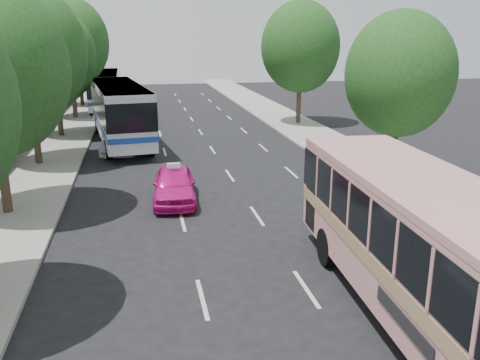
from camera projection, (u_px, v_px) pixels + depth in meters
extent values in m
plane|color=black|center=(255.00, 261.00, 15.77)|extent=(120.00, 120.00, 0.00)
cube|color=#9E998E|center=(59.00, 142.00, 33.00)|extent=(4.00, 90.00, 0.15)
cube|color=#9E998E|center=(308.00, 133.00, 36.21)|extent=(4.00, 90.00, 0.12)
cube|color=#9E998E|center=(28.00, 130.00, 32.44)|extent=(0.30, 90.00, 1.50)
cylinder|color=#38281E|center=(3.00, 170.00, 19.33)|extent=(0.36, 0.36, 3.61)
cylinder|color=#38281E|center=(36.00, 131.00, 26.81)|extent=(0.36, 0.36, 3.80)
ellipsoid|color=#1C4619|center=(27.00, 53.00, 25.71)|extent=(6.00, 6.00, 6.90)
sphere|color=#1C4619|center=(31.00, 28.00, 25.17)|extent=(3.90, 3.90, 3.90)
cylinder|color=#38281E|center=(59.00, 112.00, 34.41)|extent=(0.36, 0.36, 3.50)
ellipsoid|color=#1C4619|center=(54.00, 56.00, 33.39)|extent=(5.52, 5.52, 6.35)
sphere|color=#1C4619|center=(58.00, 39.00, 32.88)|extent=(3.59, 3.59, 3.59)
cylinder|color=#38281E|center=(74.00, 95.00, 41.90)|extent=(0.36, 0.36, 3.99)
ellipsoid|color=#1C4619|center=(69.00, 42.00, 40.74)|extent=(6.30, 6.30, 7.24)
sphere|color=#1C4619|center=(72.00, 26.00, 40.19)|extent=(4.09, 4.09, 4.09)
cylinder|color=#38281E|center=(81.00, 87.00, 49.44)|extent=(0.36, 0.36, 3.72)
ellipsoid|color=#1C4619|center=(77.00, 46.00, 48.36)|extent=(5.88, 5.88, 6.76)
sphere|color=#1C4619|center=(80.00, 33.00, 47.83)|extent=(3.82, 3.82, 3.82)
cylinder|color=#38281E|center=(394.00, 146.00, 24.51)|extent=(0.36, 0.36, 3.23)
ellipsoid|color=#1C4619|center=(400.00, 74.00, 23.57)|extent=(5.10, 5.10, 5.87)
sphere|color=#1C4619|center=(413.00, 52.00, 23.08)|extent=(3.32, 3.31, 3.31)
cylinder|color=#38281E|center=(299.00, 100.00, 39.57)|extent=(0.36, 0.36, 3.80)
ellipsoid|color=#1C4619|center=(300.00, 47.00, 38.46)|extent=(6.00, 6.00, 6.90)
sphere|color=#1C4619|center=(307.00, 30.00, 37.93)|extent=(3.90, 3.90, 3.90)
cube|color=#D3888C|center=(424.00, 242.00, 12.03)|extent=(3.30, 11.18, 2.96)
cube|color=#9E7A59|center=(422.00, 255.00, 12.13)|extent=(3.34, 11.20, 0.39)
cube|color=black|center=(426.00, 220.00, 11.89)|extent=(3.35, 11.21, 1.22)
cube|color=#D3888C|center=(430.00, 186.00, 11.65)|extent=(3.32, 11.20, 0.18)
cylinder|color=black|center=(327.00, 247.00, 15.42)|extent=(0.39, 1.16, 1.15)
cylinder|color=black|center=(404.00, 242.00, 15.77)|extent=(0.39, 1.16, 1.15)
imported|color=#D71282|center=(174.00, 185.00, 21.27)|extent=(2.05, 4.44, 1.48)
imported|color=white|center=(120.00, 139.00, 30.60)|extent=(2.41, 5.16, 1.46)
cube|color=silver|center=(120.00, 110.00, 32.43)|extent=(4.32, 12.78, 3.19)
cube|color=black|center=(119.00, 104.00, 32.32)|extent=(4.37, 12.82, 1.57)
cube|color=navy|center=(120.00, 122.00, 32.65)|extent=(4.36, 12.81, 0.31)
cube|color=silver|center=(118.00, 86.00, 32.01)|extent=(4.34, 12.80, 0.15)
cylinder|color=black|center=(98.00, 125.00, 36.11)|extent=(0.48, 1.18, 1.15)
cylinder|color=black|center=(132.00, 124.00, 36.84)|extent=(0.48, 1.18, 1.15)
cylinder|color=black|center=(108.00, 150.00, 28.51)|extent=(0.48, 1.18, 1.15)
cylinder|color=black|center=(151.00, 147.00, 29.25)|extent=(0.48, 1.18, 1.15)
cube|color=silver|center=(105.00, 88.00, 47.15)|extent=(2.70, 11.59, 2.93)
cube|color=black|center=(104.00, 84.00, 47.05)|extent=(2.75, 11.62, 1.44)
cube|color=navy|center=(105.00, 96.00, 47.36)|extent=(2.74, 11.61, 0.29)
cube|color=silver|center=(104.00, 73.00, 46.77)|extent=(2.72, 11.61, 0.13)
cylinder|color=black|center=(96.00, 100.00, 50.76)|extent=(0.33, 1.06, 1.06)
cylinder|color=black|center=(118.00, 99.00, 51.21)|extent=(0.33, 1.06, 1.06)
cylinder|color=black|center=(91.00, 110.00, 43.54)|extent=(0.33, 1.06, 1.06)
cylinder|color=black|center=(117.00, 110.00, 43.99)|extent=(0.33, 1.06, 1.06)
cube|color=silver|center=(174.00, 165.00, 21.05)|extent=(0.56, 0.22, 0.18)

